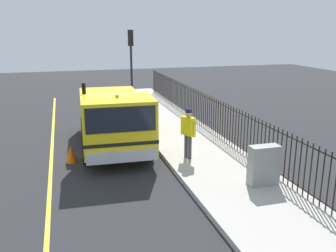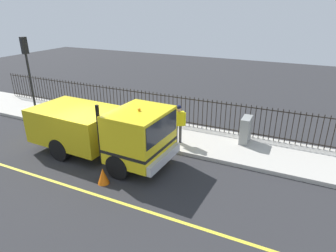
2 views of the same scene
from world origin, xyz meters
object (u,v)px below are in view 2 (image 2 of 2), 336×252
object	(u,v)px
work_truck	(107,129)
utility_cabinet	(246,130)
worker_standing	(178,120)
traffic_cone	(103,176)
traffic_light_near	(27,62)

from	to	relation	value
work_truck	utility_cabinet	distance (m)	6.17
worker_standing	traffic_cone	world-z (taller)	worker_standing
traffic_light_near	work_truck	bearing A→B (deg)	84.26
work_truck	traffic_cone	bearing A→B (deg)	32.47
utility_cabinet	traffic_cone	distance (m)	6.68
work_truck	traffic_light_near	size ratio (longest dim) A/B	1.46
worker_standing	traffic_light_near	size ratio (longest dim) A/B	0.42
utility_cabinet	work_truck	bearing A→B (deg)	126.69
work_truck	worker_standing	bearing A→B (deg)	138.53
work_truck	traffic_cone	distance (m)	2.21
worker_standing	utility_cabinet	bearing A→B (deg)	-179.93
traffic_cone	utility_cabinet	bearing A→B (deg)	-36.36
traffic_light_near	utility_cabinet	bearing A→B (deg)	109.99
utility_cabinet	traffic_cone	xyz separation A→B (m)	(-5.36, 3.95, -0.46)
work_truck	worker_standing	xyz separation A→B (m)	(2.28, -2.19, -0.05)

